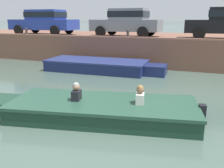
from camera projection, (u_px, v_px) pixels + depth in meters
ground_plane at (142, 108)px, 7.39m from camera, size 400.00×400.00×0.00m
far_quay_wall at (178, 49)px, 15.18m from camera, size 60.00×6.00×1.54m
far_wall_coping at (172, 39)px, 12.37m from camera, size 60.00×0.24×0.08m
boat_moored_west_navy at (101, 66)px, 12.40m from camera, size 5.97×2.19×0.55m
motorboat_passing at (95, 109)px, 6.59m from camera, size 5.93×2.75×0.95m
car_leftmost_blue at (45, 21)px, 16.11m from camera, size 4.35×1.98×1.54m
car_left_inner_grey at (127, 21)px, 14.20m from camera, size 3.98×1.95×1.54m
mooring_bollard_west at (26, 31)px, 15.48m from camera, size 0.15×0.15×0.44m
mooring_bollard_mid at (128, 33)px, 13.23m from camera, size 0.15×0.15×0.44m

